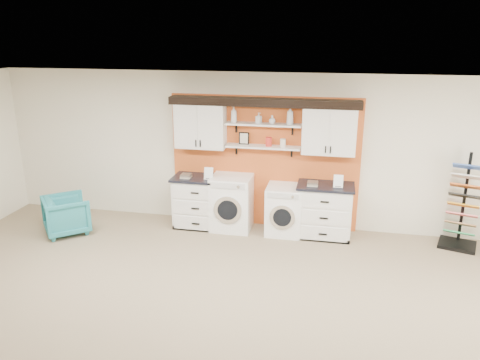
% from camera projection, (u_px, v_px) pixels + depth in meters
% --- Properties ---
extents(ceiling, '(10.00, 10.00, 0.00)m').
position_uv_depth(ceiling, '(201.00, 108.00, 4.29)').
color(ceiling, white).
rests_on(ceiling, wall_back).
extents(wall_back, '(10.00, 0.00, 10.00)m').
position_uv_depth(wall_back, '(265.00, 151.00, 8.45)').
color(wall_back, beige).
rests_on(wall_back, floor).
extents(accent_panel, '(3.40, 0.07, 2.40)m').
position_uv_depth(accent_panel, '(264.00, 162.00, 8.48)').
color(accent_panel, '#C45521').
rests_on(accent_panel, wall_back).
extents(upper_cabinet_left, '(0.90, 0.35, 0.84)m').
position_uv_depth(upper_cabinet_left, '(201.00, 125.00, 8.32)').
color(upper_cabinet_left, white).
rests_on(upper_cabinet_left, wall_back).
extents(upper_cabinet_right, '(0.90, 0.35, 0.84)m').
position_uv_depth(upper_cabinet_right, '(329.00, 130.00, 7.89)').
color(upper_cabinet_right, white).
rests_on(upper_cabinet_right, wall_back).
extents(shelf_lower, '(1.32, 0.28, 0.03)m').
position_uv_depth(shelf_lower, '(263.00, 147.00, 8.22)').
color(shelf_lower, white).
rests_on(shelf_lower, wall_back).
extents(shelf_upper, '(1.32, 0.28, 0.03)m').
position_uv_depth(shelf_upper, '(263.00, 124.00, 8.10)').
color(shelf_upper, white).
rests_on(shelf_upper, wall_back).
extents(crown_molding, '(3.30, 0.41, 0.13)m').
position_uv_depth(crown_molding, '(264.00, 101.00, 7.99)').
color(crown_molding, black).
rests_on(crown_molding, wall_back).
extents(picture_frame, '(0.18, 0.02, 0.22)m').
position_uv_depth(picture_frame, '(244.00, 138.00, 8.29)').
color(picture_frame, black).
rests_on(picture_frame, shelf_lower).
extents(canister_red, '(0.11, 0.11, 0.16)m').
position_uv_depth(canister_red, '(269.00, 142.00, 8.17)').
color(canister_red, red).
rests_on(canister_red, shelf_lower).
extents(canister_cream, '(0.10, 0.10, 0.14)m').
position_uv_depth(canister_cream, '(283.00, 143.00, 8.13)').
color(canister_cream, silver).
rests_on(canister_cream, shelf_lower).
extents(base_cabinet_left, '(0.97, 0.66, 0.95)m').
position_uv_depth(base_cabinet_left, '(200.00, 201.00, 8.61)').
color(base_cabinet_left, white).
rests_on(base_cabinet_left, floor).
extents(base_cabinet_right, '(0.97, 0.66, 0.95)m').
position_uv_depth(base_cabinet_right, '(324.00, 211.00, 8.18)').
color(base_cabinet_right, white).
rests_on(base_cabinet_right, floor).
extents(washer, '(0.72, 0.71, 1.00)m').
position_uv_depth(washer, '(232.00, 203.00, 8.49)').
color(washer, white).
rests_on(washer, floor).
extents(dryer, '(0.63, 0.71, 0.88)m').
position_uv_depth(dryer, '(284.00, 210.00, 8.32)').
color(dryer, white).
rests_on(dryer, floor).
extents(sample_rack, '(0.70, 0.63, 1.60)m').
position_uv_depth(sample_rack, '(461.00, 218.00, 7.77)').
color(sample_rack, black).
rests_on(sample_rack, floor).
extents(armchair, '(1.04, 1.04, 0.68)m').
position_uv_depth(armchair, '(67.00, 215.00, 8.35)').
color(armchair, teal).
rests_on(armchair, floor).
extents(soap_bottle_a, '(0.12, 0.12, 0.28)m').
position_uv_depth(soap_bottle_a, '(234.00, 114.00, 8.15)').
color(soap_bottle_a, silver).
rests_on(soap_bottle_a, shelf_upper).
extents(soap_bottle_b, '(0.11, 0.11, 0.18)m').
position_uv_depth(soap_bottle_b, '(259.00, 118.00, 8.08)').
color(soap_bottle_b, silver).
rests_on(soap_bottle_b, shelf_upper).
extents(soap_bottle_c, '(0.16, 0.16, 0.15)m').
position_uv_depth(soap_bottle_c, '(272.00, 120.00, 8.04)').
color(soap_bottle_c, silver).
rests_on(soap_bottle_c, shelf_upper).
extents(soap_bottle_d, '(0.17, 0.17, 0.31)m').
position_uv_depth(soap_bottle_d, '(290.00, 115.00, 7.96)').
color(soap_bottle_d, silver).
rests_on(soap_bottle_d, shelf_upper).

